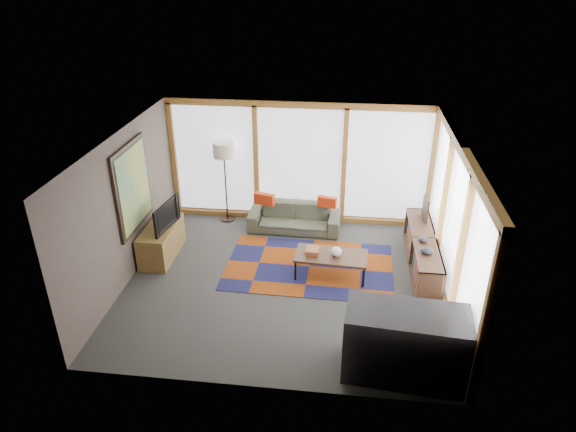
# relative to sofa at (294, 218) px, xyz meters

# --- Properties ---
(ground) EXTENTS (5.50, 5.50, 0.00)m
(ground) POSITION_rel_sofa_xyz_m (0.05, -1.95, -0.27)
(ground) COLOR #32312F
(ground) RESTS_ON ground
(room_envelope) EXTENTS (5.52, 5.02, 2.62)m
(room_envelope) POSITION_rel_sofa_xyz_m (0.55, -1.39, 1.27)
(room_envelope) COLOR #463C35
(room_envelope) RESTS_ON ground
(rug) EXTENTS (3.08, 2.02, 0.01)m
(rug) POSITION_rel_sofa_xyz_m (0.43, -1.42, -0.27)
(rug) COLOR maroon
(rug) RESTS_ON ground
(sofa) EXTENTS (1.90, 0.78, 0.55)m
(sofa) POSITION_rel_sofa_xyz_m (0.00, 0.00, 0.00)
(sofa) COLOR #34372A
(sofa) RESTS_ON ground
(pillow_left) EXTENTS (0.44, 0.23, 0.23)m
(pillow_left) POSITION_rel_sofa_xyz_m (-0.63, 0.01, 0.39)
(pillow_left) COLOR #B52A0D
(pillow_left) RESTS_ON sofa
(pillow_right) EXTENTS (0.40, 0.20, 0.21)m
(pillow_right) POSITION_rel_sofa_xyz_m (0.67, 0.05, 0.38)
(pillow_right) COLOR #B52A0D
(pillow_right) RESTS_ON sofa
(floor_lamp) EXTENTS (0.44, 0.44, 1.76)m
(floor_lamp) POSITION_rel_sofa_xyz_m (-1.49, 0.28, 0.61)
(floor_lamp) COLOR black
(floor_lamp) RESTS_ON ground
(coffee_table) EXTENTS (1.30, 0.71, 0.42)m
(coffee_table) POSITION_rel_sofa_xyz_m (0.83, -1.64, -0.06)
(coffee_table) COLOR black
(coffee_table) RESTS_ON ground
(book_stack) EXTENTS (0.23, 0.29, 0.09)m
(book_stack) POSITION_rel_sofa_xyz_m (0.50, -1.62, 0.19)
(book_stack) COLOR brown
(book_stack) RESTS_ON coffee_table
(vase) EXTENTS (0.20, 0.20, 0.17)m
(vase) POSITION_rel_sofa_xyz_m (0.92, -1.67, 0.23)
(vase) COLOR beige
(vase) RESTS_ON coffee_table
(bookshelf) EXTENTS (0.44, 2.42, 0.60)m
(bookshelf) POSITION_rel_sofa_xyz_m (2.48, -1.14, 0.03)
(bookshelf) COLOR black
(bookshelf) RESTS_ON ground
(bowl_a) EXTENTS (0.23, 0.23, 0.11)m
(bowl_a) POSITION_rel_sofa_xyz_m (2.45, -1.70, 0.38)
(bowl_a) COLOR black
(bowl_a) RESTS_ON bookshelf
(bowl_b) EXTENTS (0.19, 0.19, 0.09)m
(bowl_b) POSITION_rel_sofa_xyz_m (2.44, -1.30, 0.37)
(bowl_b) COLOR black
(bowl_b) RESTS_ON bookshelf
(shelf_picture) EXTENTS (0.07, 0.35, 0.46)m
(shelf_picture) POSITION_rel_sofa_xyz_m (2.56, -0.42, 0.56)
(shelf_picture) COLOR black
(shelf_picture) RESTS_ON bookshelf
(tv_console) EXTENTS (0.52, 1.25, 0.63)m
(tv_console) POSITION_rel_sofa_xyz_m (-2.39, -1.34, 0.04)
(tv_console) COLOR brown
(tv_console) RESTS_ON ground
(television) EXTENTS (0.26, 0.91, 0.52)m
(television) POSITION_rel_sofa_xyz_m (-2.29, -1.37, 0.61)
(television) COLOR black
(television) RESTS_ON tv_console
(bar_counter) EXTENTS (1.67, 0.88, 1.02)m
(bar_counter) POSITION_rel_sofa_xyz_m (1.92, -3.96, 0.24)
(bar_counter) COLOR black
(bar_counter) RESTS_ON ground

